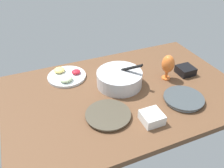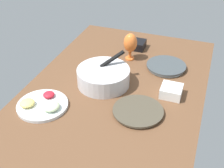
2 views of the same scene
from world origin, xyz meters
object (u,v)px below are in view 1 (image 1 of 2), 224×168
at_px(fruit_platter, 66,76).
at_px(hurricane_glass_orange, 168,65).
at_px(dinner_plate_left, 108,115).
at_px(mixing_bowl, 119,78).
at_px(dinner_plate_right, 184,99).
at_px(square_bowl_white, 152,117).
at_px(square_bowl_black, 186,70).

relative_size(fruit_platter, hurricane_glass_orange, 1.47).
bearing_deg(hurricane_glass_orange, dinner_plate_left, -158.80).
height_order(mixing_bowl, fruit_platter, mixing_bowl).
bearing_deg(dinner_plate_right, hurricane_glass_orange, 81.21).
bearing_deg(square_bowl_white, dinner_plate_left, 147.79).
height_order(dinner_plate_right, fruit_platter, fruit_platter).
bearing_deg(fruit_platter, dinner_plate_right, -41.30).
height_order(fruit_platter, square_bowl_black, square_bowl_black).
distance_m(dinner_plate_right, square_bowl_white, 0.30).
bearing_deg(square_bowl_white, fruit_platter, 118.18).
distance_m(dinner_plate_left, mixing_bowl, 0.34).
bearing_deg(mixing_bowl, hurricane_glass_orange, -9.83).
height_order(mixing_bowl, square_bowl_white, mixing_bowl).
bearing_deg(hurricane_glass_orange, fruit_platter, 156.45).
xyz_separation_m(dinner_plate_right, square_bowl_black, (0.21, 0.26, 0.02)).
bearing_deg(square_bowl_white, hurricane_glass_orange, 46.56).
xyz_separation_m(mixing_bowl, fruit_platter, (-0.32, 0.23, -0.04)).
xyz_separation_m(mixing_bowl, hurricane_glass_orange, (0.36, -0.06, 0.06)).
bearing_deg(hurricane_glass_orange, square_bowl_white, -133.44).
distance_m(dinner_plate_left, square_bowl_black, 0.75).
distance_m(dinner_plate_right, hurricane_glass_orange, 0.29).
xyz_separation_m(dinner_plate_right, mixing_bowl, (-0.31, 0.33, 0.04)).
relative_size(dinner_plate_left, dinner_plate_right, 1.05).
height_order(dinner_plate_left, mixing_bowl, mixing_bowl).
height_order(hurricane_glass_orange, square_bowl_white, hurricane_glass_orange).
bearing_deg(square_bowl_black, square_bowl_white, -145.23).
relative_size(dinner_plate_right, mixing_bowl, 0.81).
xyz_separation_m(dinner_plate_left, hurricane_glass_orange, (0.55, 0.21, 0.11)).
bearing_deg(dinner_plate_left, fruit_platter, 104.14).
distance_m(fruit_platter, square_bowl_white, 0.73).
bearing_deg(fruit_platter, dinner_plate_left, -75.86).
xyz_separation_m(dinner_plate_left, mixing_bowl, (0.19, 0.27, 0.04)).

